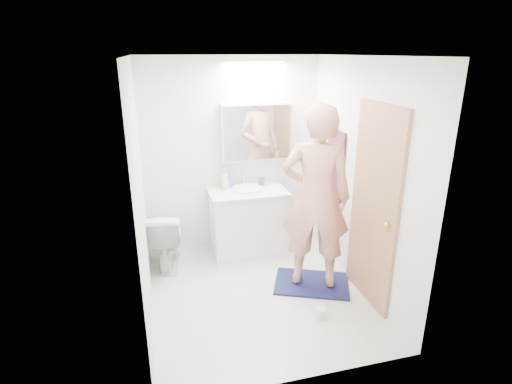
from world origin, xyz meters
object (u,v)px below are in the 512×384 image
object	(u,v)px
medicine_cabinet	(256,132)
soap_bottle_a	(225,179)
toilet	(166,238)
vanity_cabinet	(248,223)
toilet_paper_roll	(320,312)
person	(316,198)
toothbrush_cup	(262,182)
soap_bottle_b	(229,181)

from	to	relation	value
medicine_cabinet	soap_bottle_a	bearing A→B (deg)	-171.89
medicine_cabinet	toilet	world-z (taller)	medicine_cabinet
vanity_cabinet	toilet_paper_roll	bearing A→B (deg)	-77.32
toilet	toilet_paper_roll	bearing A→B (deg)	144.08
person	soap_bottle_a	bearing A→B (deg)	-33.09
medicine_cabinet	toilet	xyz separation A→B (m)	(-1.19, -0.33, -1.15)
vanity_cabinet	medicine_cabinet	xyz separation A→B (m)	(0.17, 0.21, 1.11)
person	medicine_cabinet	bearing A→B (deg)	-51.46
toothbrush_cup	toilet_paper_roll	distance (m)	1.87
vanity_cabinet	medicine_cabinet	world-z (taller)	medicine_cabinet
toilet	soap_bottle_b	distance (m)	1.04
soap_bottle_b	toilet_paper_roll	distance (m)	1.98
medicine_cabinet	toilet_paper_roll	world-z (taller)	medicine_cabinet
vanity_cabinet	person	world-z (taller)	person
toothbrush_cup	vanity_cabinet	bearing A→B (deg)	-144.57
medicine_cabinet	person	world-z (taller)	person
soap_bottle_a	toilet	bearing A→B (deg)	-160.93
vanity_cabinet	toilet_paper_roll	size ratio (longest dim) A/B	8.18
vanity_cabinet	toilet	xyz separation A→B (m)	(-1.02, -0.11, -0.04)
person	soap_bottle_b	size ratio (longest dim) A/B	10.87
person	soap_bottle_a	xyz separation A→B (m)	(-0.74, 1.11, -0.07)
soap_bottle_b	toilet	bearing A→B (deg)	-160.40
person	toilet_paper_roll	xyz separation A→B (m)	(-0.15, -0.56, -0.97)
vanity_cabinet	soap_bottle_a	xyz separation A→B (m)	(-0.25, 0.15, 0.56)
vanity_cabinet	person	bearing A→B (deg)	-63.13
medicine_cabinet	toilet	size ratio (longest dim) A/B	1.25
toilet	toilet_paper_roll	world-z (taller)	toilet
toilet	vanity_cabinet	bearing A→B (deg)	-163.51
soap_bottle_a	toilet_paper_roll	bearing A→B (deg)	-70.42
toilet	person	xyz separation A→B (m)	(1.51, -0.85, 0.67)
person	toilet_paper_roll	bearing A→B (deg)	98.67
vanity_cabinet	toothbrush_cup	bearing A→B (deg)	35.43
soap_bottle_a	toothbrush_cup	size ratio (longest dim) A/B	2.73
medicine_cabinet	soap_bottle_b	xyz separation A→B (m)	(-0.36, -0.03, -0.59)
vanity_cabinet	toothbrush_cup	world-z (taller)	toothbrush_cup
soap_bottle_b	person	bearing A→B (deg)	-59.31
toilet_paper_roll	soap_bottle_a	bearing A→B (deg)	109.58
toilet	soap_bottle_b	world-z (taller)	soap_bottle_b
toilet_paper_roll	soap_bottle_b	bearing A→B (deg)	107.39
toilet	toothbrush_cup	bearing A→B (deg)	-157.49
person	soap_bottle_b	xyz separation A→B (m)	(-0.68, 1.14, -0.11)
toilet	soap_bottle_b	bearing A→B (deg)	-150.36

